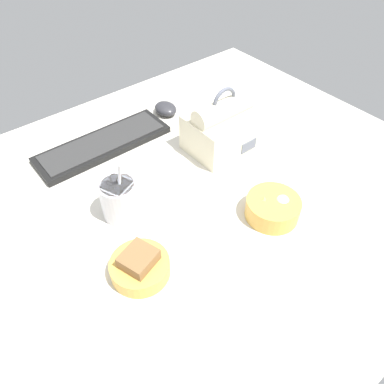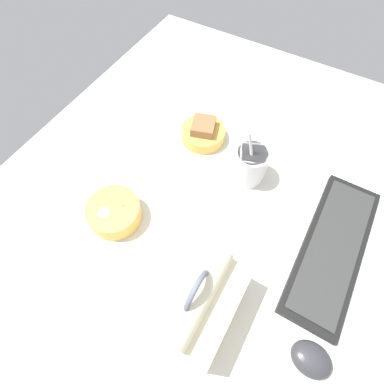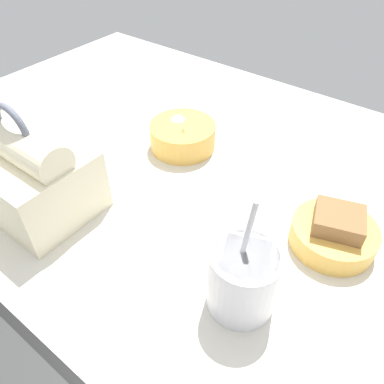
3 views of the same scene
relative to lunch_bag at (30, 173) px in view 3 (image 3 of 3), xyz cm
name	(u,v)px [view 3 (image 3 of 3)]	position (x,y,z in cm)	size (l,w,h in cm)	color
desk_surface	(179,235)	(-21.99, -9.32, -7.60)	(140.00, 110.00, 2.00)	silver
lunch_bag	(30,173)	(0.00, 0.00, 0.00)	(19.24, 14.87, 18.65)	#EFE5C1
soup_cup	(243,278)	(-36.00, -4.52, -1.50)	(8.70, 8.70, 16.27)	silver
bento_bowl_sandwich	(334,233)	(-41.64, -21.09, -4.26)	(12.41, 12.41, 6.28)	#EAB24C
bento_bowl_snacks	(183,135)	(-8.61, -27.20, -3.94)	(12.74, 12.74, 5.94)	#EAB24C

